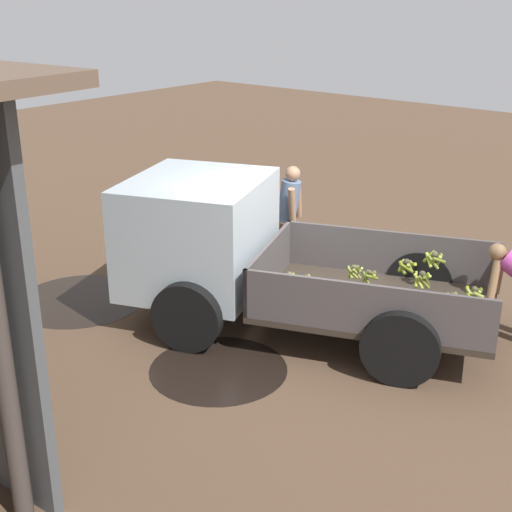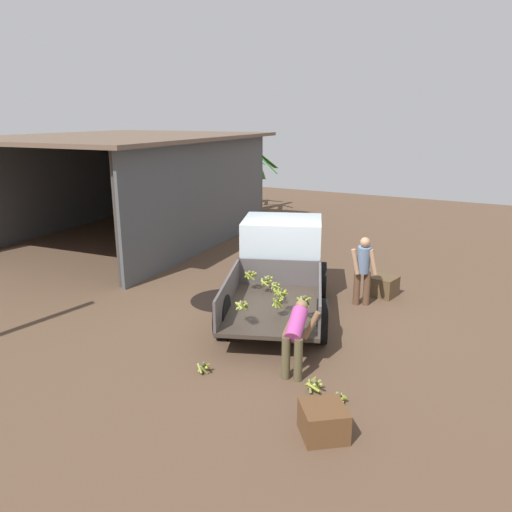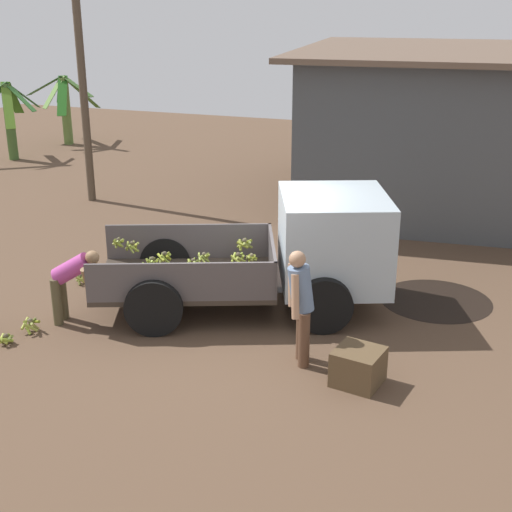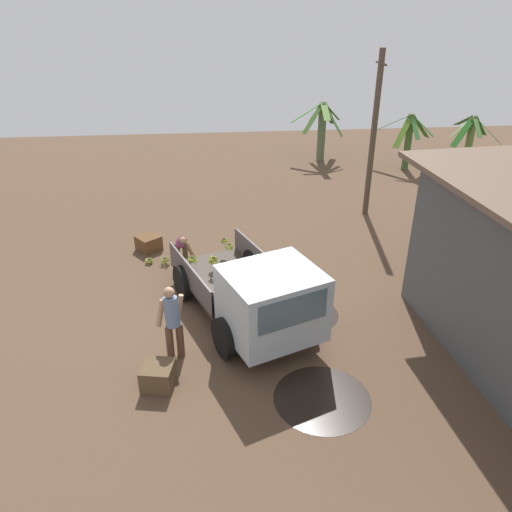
# 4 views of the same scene
# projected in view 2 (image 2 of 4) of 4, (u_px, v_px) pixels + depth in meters

# --- Properties ---
(ground) EXTENTS (36.00, 36.00, 0.00)m
(ground) POSITION_uv_depth(u_px,v_px,m) (281.00, 313.00, 11.26)
(ground) COLOR brown
(mud_patch_0) EXTENTS (1.61, 1.61, 0.01)m
(mud_patch_0) POSITION_uv_depth(u_px,v_px,m) (224.00, 300.00, 12.05)
(mud_patch_0) COLOR black
(mud_patch_0) RESTS_ON ground
(mud_patch_1) EXTENTS (1.86, 1.86, 0.01)m
(mud_patch_1) POSITION_uv_depth(u_px,v_px,m) (282.00, 270.00, 14.36)
(mud_patch_1) COLOR black
(mud_patch_1) RESTS_ON ground
(cargo_truck) EXTENTS (5.00, 3.46, 1.88)m
(cargo_truck) POSITION_uv_depth(u_px,v_px,m) (281.00, 258.00, 11.94)
(cargo_truck) COLOR #372E25
(cargo_truck) RESTS_ON ground
(warehouse_shed) EXTENTS (10.28, 8.21, 3.65)m
(warehouse_shed) POSITION_uv_depth(u_px,v_px,m) (133.00, 163.00, 17.72)
(warehouse_shed) COLOR #4A4D4F
(warehouse_shed) RESTS_ON ground
(banana_palm_0) EXTENTS (2.51, 2.23, 2.75)m
(banana_palm_0) POSITION_uv_depth(u_px,v_px,m) (255.00, 179.00, 22.79)
(banana_palm_0) COLOR #4D5A3C
(banana_palm_0) RESTS_ON ground
(banana_palm_5) EXTENTS (2.26, 2.17, 2.78)m
(banana_palm_5) POSITION_uv_depth(u_px,v_px,m) (241.00, 175.00, 24.01)
(banana_palm_5) COLOR #417134
(banana_palm_5) RESTS_ON ground
(person_foreground_visitor) EXTENTS (0.50, 0.62, 1.66)m
(person_foreground_visitor) POSITION_uv_depth(u_px,v_px,m) (363.00, 268.00, 11.49)
(person_foreground_visitor) COLOR brown
(person_foreground_visitor) RESTS_ON ground
(person_worker_loading) EXTENTS (0.80, 0.68, 1.22)m
(person_worker_loading) POSITION_uv_depth(u_px,v_px,m) (296.00, 334.00, 8.47)
(person_worker_loading) COLOR brown
(person_worker_loading) RESTS_ON ground
(banana_bunch_on_ground_0) EXTENTS (0.24, 0.23, 0.17)m
(banana_bunch_on_ground_0) POSITION_uv_depth(u_px,v_px,m) (339.00, 397.00, 7.73)
(banana_bunch_on_ground_0) COLOR #4C4531
(banana_bunch_on_ground_0) RESTS_ON ground
(banana_bunch_on_ground_1) EXTENTS (0.24, 0.24, 0.20)m
(banana_bunch_on_ground_1) POSITION_uv_depth(u_px,v_px,m) (204.00, 367.00, 8.62)
(banana_bunch_on_ground_1) COLOR #433C2B
(banana_bunch_on_ground_1) RESTS_ON ground
(banana_bunch_on_ground_2) EXTENTS (0.29, 0.30, 0.24)m
(banana_bunch_on_ground_2) POSITION_uv_depth(u_px,v_px,m) (314.00, 385.00, 8.01)
(banana_bunch_on_ground_2) COLOR brown
(banana_bunch_on_ground_2) RESTS_ON ground
(wooden_crate_0) EXTENTS (0.85, 0.85, 0.45)m
(wooden_crate_0) POSITION_uv_depth(u_px,v_px,m) (323.00, 421.00, 6.92)
(wooden_crate_0) COLOR brown
(wooden_crate_0) RESTS_ON ground
(wooden_crate_1) EXTENTS (0.70, 0.70, 0.49)m
(wooden_crate_1) POSITION_uv_depth(u_px,v_px,m) (383.00, 286.00, 12.30)
(wooden_crate_1) COLOR brown
(wooden_crate_1) RESTS_ON ground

